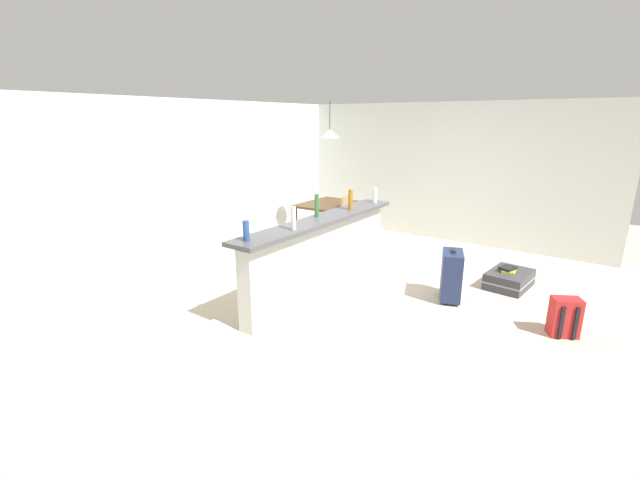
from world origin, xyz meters
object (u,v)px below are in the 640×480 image
dining_chair_near_partition (351,220)px  suitcase_flat_charcoal (509,279)px  bottle_blue (246,231)px  bottle_green (317,205)px  pendant_lamp (330,134)px  bottle_clear (375,195)px  dining_table (327,208)px  suitcase_upright_navy (451,275)px  backpack_red (564,317)px  book_stack (508,269)px  bottle_amber (351,199)px  bottle_white (293,218)px

dining_chair_near_partition → suitcase_flat_charcoal: size_ratio=1.08×
bottle_blue → dining_chair_near_partition: 3.32m
bottle_green → bottle_blue: bearing=-177.4°
bottle_green → pendant_lamp: (2.00, 1.16, 0.81)m
bottle_clear → dining_table: (0.69, 1.33, -0.47)m
pendant_lamp → suitcase_upright_navy: (-1.28, -2.71, -1.63)m
pendant_lamp → backpack_red: pendant_lamp is taller
bottle_clear → dining_table: size_ratio=0.20×
dining_table → book_stack: dining_table is taller
bottle_green → backpack_red: (0.51, -2.83, -0.95)m
suitcase_flat_charcoal → dining_chair_near_partition: bearing=84.1°
bottle_blue → bottle_amber: bearing=-1.5°
bottle_blue → bottle_amber: size_ratio=0.76×
bottle_blue → bottle_clear: 2.59m
book_stack → dining_chair_near_partition: bearing=83.7°
bottle_amber → suitcase_flat_charcoal: bearing=-63.6°
bottle_green → suitcase_upright_navy: bearing=-65.1°
bottle_blue → bottle_green: 1.31m
bottle_amber → backpack_red: (-0.13, -2.72, -0.94)m
dining_chair_near_partition → pendant_lamp: 1.54m
dining_chair_near_partition → suitcase_upright_navy: (-1.16, -2.18, -0.19)m
bottle_amber → dining_chair_near_partition: 1.58m
backpack_red → bottle_green: bearing=100.1°
bottle_clear → suitcase_flat_charcoal: bearing=-80.4°
bottle_clear → suitcase_upright_navy: 1.71m
pendant_lamp → suitcase_upright_navy: bearing=-115.2°
bottle_clear → book_stack: size_ratio=0.84×
bottle_white → suitcase_flat_charcoal: size_ratio=0.31×
suitcase_flat_charcoal → backpack_red: bearing=-145.1°
suitcase_flat_charcoal → book_stack: bearing=129.0°
bottle_blue → suitcase_upright_navy: 2.64m
bottle_blue → bottle_green: bearing=2.6°
suitcase_flat_charcoal → suitcase_upright_navy: bearing=150.0°
bottle_green → dining_chair_near_partition: bottle_green is taller
bottle_amber → backpack_red: 2.88m
dining_table → suitcase_upright_navy: bearing=-114.6°
bottle_clear → suitcase_upright_navy: bottle_clear is taller
dining_chair_near_partition → book_stack: dining_chair_near_partition is taller
bottle_white → suitcase_flat_charcoal: bearing=-39.5°
pendant_lamp → suitcase_flat_charcoal: pendant_lamp is taller
bottle_green → pendant_lamp: bearing=30.1°
suitcase_upright_navy → bottle_green: bearing=114.9°
suitcase_flat_charcoal → pendant_lamp: bearing=83.1°
bottle_white → dining_table: 3.03m
bottle_amber → pendant_lamp: bearing=43.1°
pendant_lamp → dining_table: bearing=121.3°
bottle_white → bottle_green: (0.69, 0.17, 0.01)m
suitcase_upright_navy → bottle_blue: bearing=143.7°
bottle_amber → suitcase_upright_navy: bottle_amber is taller
bottle_green → backpack_red: bearing=-79.9°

